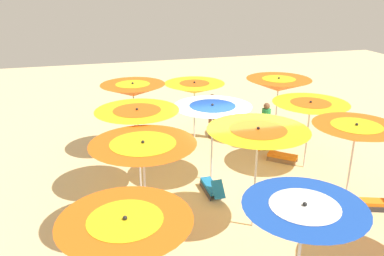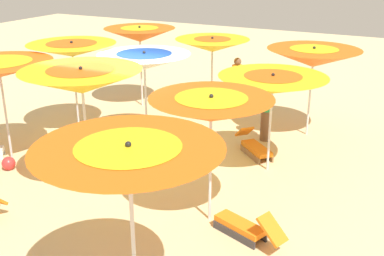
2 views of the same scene
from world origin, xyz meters
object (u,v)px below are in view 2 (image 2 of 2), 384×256
object	(u,v)px
beach_umbrella_10	(212,45)
beachgoer_1	(237,85)
lounger_5	(120,147)
beachgoer_2	(266,107)
beach_umbrella_2	(129,164)
beach_umbrella_8	(273,84)
beach_umbrella_5	(211,109)
beach_umbrella_7	(144,61)
beach_umbrella_4	(82,81)
beach_umbrella_11	(313,58)
lounger_1	(245,227)
beach_umbrella_9	(140,35)
beach_umbrella_6	(72,50)
lounger_4	(255,147)
beach_ball	(9,163)

from	to	relation	value
beach_umbrella_10	beachgoer_1	size ratio (longest dim) A/B	1.34
lounger_5	beachgoer_2	distance (m)	3.68
beach_umbrella_2	beach_umbrella_8	bearing A→B (deg)	-90.43
beach_umbrella_5	beachgoer_2	size ratio (longest dim) A/B	1.38
beach_umbrella_7	lounger_5	size ratio (longest dim) A/B	1.81
beach_umbrella_5	beach_umbrella_4	bearing A→B (deg)	1.80
beach_umbrella_4	beach_umbrella_10	size ratio (longest dim) A/B	1.13
beach_umbrella_11	beachgoer_2	distance (m)	1.67
beach_umbrella_5	beach_umbrella_7	size ratio (longest dim) A/B	0.99
beach_umbrella_2	lounger_1	distance (m)	3.22
beach_umbrella_7	beach_umbrella_8	xyz separation A→B (m)	(-3.06, -0.02, -0.18)
beach_umbrella_9	lounger_1	world-z (taller)	beach_umbrella_9
beach_umbrella_6	lounger_4	size ratio (longest dim) A/B	2.01
beach_umbrella_5	lounger_4	distance (m)	3.58
lounger_5	beach_umbrella_2	bearing A→B (deg)	-142.93
beach_umbrella_7	beach_umbrella_11	bearing A→B (deg)	-142.82
lounger_1	beach_umbrella_9	bearing A→B (deg)	-24.61
beach_umbrella_4	lounger_4	distance (m)	4.39
beach_umbrella_9	beach_umbrella_5	bearing A→B (deg)	132.67
beach_umbrella_2	beach_umbrella_4	distance (m)	3.83
beach_umbrella_11	beachgoer_2	xyz separation A→B (m)	(0.84, 0.88, -1.14)
beach_umbrella_11	lounger_1	world-z (taller)	beach_umbrella_11
beach_umbrella_11	lounger_4	distance (m)	2.70
lounger_1	beachgoer_1	world-z (taller)	beachgoer_1
beachgoer_1	lounger_4	bearing A→B (deg)	-90.16
beach_umbrella_2	beach_umbrella_7	bearing A→B (deg)	-59.18
beach_umbrella_2	beach_umbrella_8	size ratio (longest dim) A/B	1.12
beach_umbrella_2	lounger_5	world-z (taller)	beach_umbrella_2
beach_umbrella_8	lounger_4	world-z (taller)	beach_umbrella_8
beach_umbrella_8	beach_umbrella_9	xyz separation A→B (m)	(4.88, -2.60, 0.25)
beach_ball	beach_umbrella_10	bearing A→B (deg)	-112.59
beach_umbrella_9	beachgoer_1	size ratio (longest dim) A/B	1.46
beach_umbrella_6	beach_umbrella_11	size ratio (longest dim) A/B	1.05
beach_umbrella_7	beach_ball	world-z (taller)	beach_umbrella_7
beach_umbrella_9	beach_umbrella_11	world-z (taller)	beach_umbrella_9
beach_umbrella_5	beach_umbrella_9	distance (m)	6.81
beach_umbrella_9	beach_umbrella_10	distance (m)	2.20
beachgoer_2	lounger_5	bearing A→B (deg)	-46.10
beach_umbrella_9	beach_umbrella_6	bearing A→B (deg)	84.62
beach_umbrella_8	lounger_1	world-z (taller)	beach_umbrella_8
beach_ball	lounger_5	bearing A→B (deg)	-134.11
beach_umbrella_8	beach_ball	bearing A→B (deg)	27.07
beach_umbrella_8	beach_ball	distance (m)	5.90
beach_umbrella_6	beach_umbrella_11	bearing A→B (deg)	-154.59
lounger_4	beach_umbrella_6	bearing A→B (deg)	-129.36
beach_umbrella_10	beachgoer_2	xyz separation A→B (m)	(-2.11, 1.37, -1.11)
beach_umbrella_8	beachgoer_1	size ratio (longest dim) A/B	1.35
beach_umbrella_10	beach_umbrella_2	bearing A→B (deg)	108.39
beach_umbrella_2	beach_umbrella_10	bearing A→B (deg)	-71.61
beach_umbrella_10	beach_umbrella_11	xyz separation A→B (m)	(-2.95, 0.49, 0.03)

